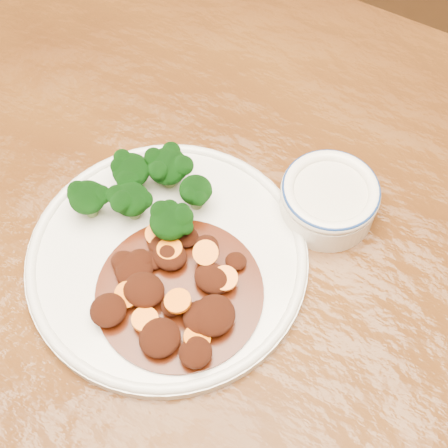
% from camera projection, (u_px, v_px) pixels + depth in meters
% --- Properties ---
extents(ground, '(4.00, 4.00, 0.00)m').
position_uv_depth(ground, '(218.00, 424.00, 1.31)').
color(ground, '#402610').
rests_on(ground, ground).
extents(dining_table, '(1.54, 0.98, 0.75)m').
position_uv_depth(dining_table, '(214.00, 285.00, 0.73)').
color(dining_table, '#582F0F').
rests_on(dining_table, ground).
extents(dinner_plate, '(0.30, 0.30, 0.02)m').
position_uv_depth(dinner_plate, '(167.00, 257.00, 0.65)').
color(dinner_plate, silver).
rests_on(dinner_plate, dining_table).
extents(broccoli_florets, '(0.13, 0.11, 0.05)m').
position_uv_depth(broccoli_florets, '(147.00, 190.00, 0.66)').
color(broccoli_florets, olive).
rests_on(broccoli_florets, dinner_plate).
extents(mince_stew, '(0.17, 0.17, 0.03)m').
position_uv_depth(mince_stew, '(173.00, 291.00, 0.62)').
color(mince_stew, '#451107').
rests_on(mince_stew, dinner_plate).
extents(dip_bowl, '(0.11, 0.11, 0.05)m').
position_uv_depth(dip_bowl, '(329.00, 198.00, 0.67)').
color(dip_bowl, white).
rests_on(dip_bowl, dining_table).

